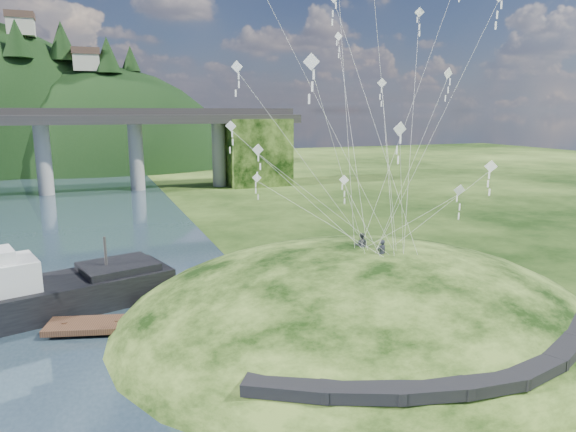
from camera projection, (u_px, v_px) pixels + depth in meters
name	position (u px, v px, depth m)	size (l,w,h in m)	color
ground	(263.00, 348.00, 32.01)	(320.00, 320.00, 0.00)	black
grass_hill	(360.00, 338.00, 36.99)	(36.00, 32.00, 13.00)	black
footpath	(469.00, 368.00, 25.36)	(22.29, 5.84, 0.83)	black
work_barge	(26.00, 295.00, 36.41)	(20.49, 10.57, 6.92)	black
wooden_dock	(169.00, 322.00, 34.77)	(16.10, 6.66, 1.14)	#3C2418
kite_flyers	(368.00, 235.00, 36.25)	(1.24, 3.14, 1.92)	#23262F
kite_swarm	(368.00, 76.00, 34.06)	(18.89, 16.40, 20.20)	white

